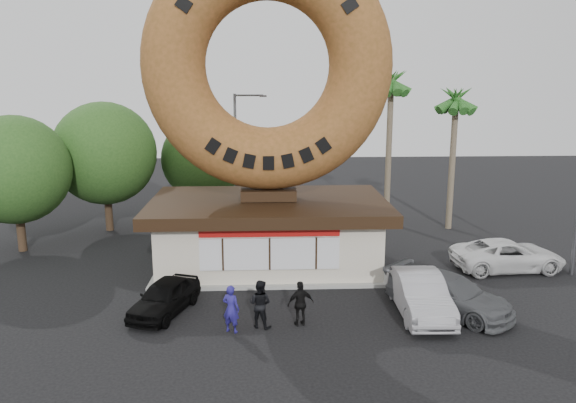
# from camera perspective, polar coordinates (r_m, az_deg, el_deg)

# --- Properties ---
(ground) EXTENTS (90.00, 90.00, 0.00)m
(ground) POSITION_cam_1_polar(r_m,az_deg,el_deg) (21.94, -1.75, -11.53)
(ground) COLOR black
(ground) RESTS_ON ground
(donut_shop) EXTENTS (11.20, 7.20, 3.80)m
(donut_shop) POSITION_cam_1_polar(r_m,az_deg,el_deg) (27.01, -1.96, -2.95)
(donut_shop) COLOR beige
(donut_shop) RESTS_ON ground
(giant_donut) EXTENTS (11.38, 2.90, 11.38)m
(giant_donut) POSITION_cam_1_polar(r_m,az_deg,el_deg) (26.09, -2.09, 13.65)
(giant_donut) COLOR #9B5B2D
(giant_donut) RESTS_ON donut_shop
(tree_west) EXTENTS (6.00, 6.00, 7.65)m
(tree_west) POSITION_cam_1_polar(r_m,az_deg,el_deg) (34.61, -18.12, 4.66)
(tree_west) COLOR #473321
(tree_west) RESTS_ON ground
(tree_mid) EXTENTS (5.20, 5.20, 6.63)m
(tree_mid) POSITION_cam_1_polar(r_m,az_deg,el_deg) (35.61, -8.63, 4.32)
(tree_mid) COLOR #473321
(tree_mid) RESTS_ON ground
(tree_far) EXTENTS (5.60, 5.60, 7.14)m
(tree_far) POSITION_cam_1_polar(r_m,az_deg,el_deg) (32.08, -26.01, 2.91)
(tree_far) COLOR #473321
(tree_far) RESTS_ON ground
(palm_near) EXTENTS (2.60, 2.60, 9.75)m
(palm_near) POSITION_cam_1_polar(r_m,az_deg,el_deg) (34.95, 10.44, 11.34)
(palm_near) COLOR #726651
(palm_near) RESTS_ON ground
(palm_far) EXTENTS (2.60, 2.60, 8.75)m
(palm_far) POSITION_cam_1_polar(r_m,az_deg,el_deg) (34.50, 16.69, 9.48)
(palm_far) COLOR #726651
(palm_far) RESTS_ON ground
(street_lamp) EXTENTS (2.11, 0.20, 8.00)m
(street_lamp) POSITION_cam_1_polar(r_m,az_deg,el_deg) (36.38, -5.11, 5.31)
(street_lamp) COLOR #59595E
(street_lamp) RESTS_ON ground
(person_left) EXTENTS (0.76, 0.65, 1.76)m
(person_left) POSITION_cam_1_polar(r_m,az_deg,el_deg) (20.41, -5.81, -10.79)
(person_left) COLOR navy
(person_left) RESTS_ON ground
(person_center) EXTENTS (1.07, 0.97, 1.79)m
(person_center) POSITION_cam_1_polar(r_m,az_deg,el_deg) (20.71, -2.86, -10.34)
(person_center) COLOR black
(person_center) RESTS_ON ground
(person_right) EXTENTS (1.06, 0.64, 1.70)m
(person_right) POSITION_cam_1_polar(r_m,az_deg,el_deg) (20.84, 1.29, -10.32)
(person_right) COLOR black
(person_right) RESTS_ON ground
(car_black) EXTENTS (2.72, 4.16, 1.32)m
(car_black) POSITION_cam_1_polar(r_m,az_deg,el_deg) (22.44, -12.42, -9.45)
(car_black) COLOR black
(car_black) RESTS_ON ground
(car_silver) EXTENTS (1.79, 4.87, 1.59)m
(car_silver) POSITION_cam_1_polar(r_m,az_deg,el_deg) (22.43, 13.25, -9.13)
(car_silver) COLOR #9E9DA2
(car_silver) RESTS_ON ground
(car_grey) EXTENTS (4.93, 5.17, 1.48)m
(car_grey) POSITION_cam_1_polar(r_m,az_deg,el_deg) (22.88, 16.03, -9.01)
(car_grey) COLOR #585A5D
(car_grey) RESTS_ON ground
(car_white) EXTENTS (5.38, 2.75, 1.45)m
(car_white) POSITION_cam_1_polar(r_m,az_deg,el_deg) (28.65, 21.43, -5.09)
(car_white) COLOR silver
(car_white) RESTS_ON ground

